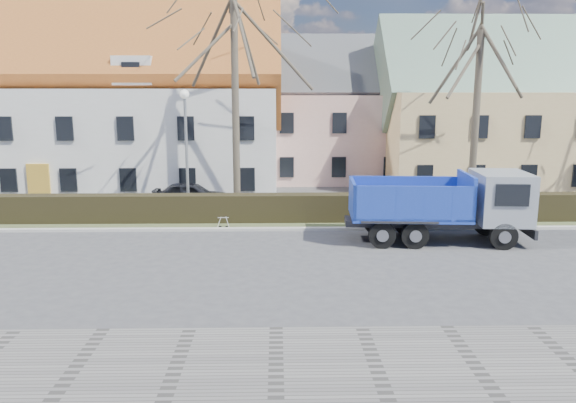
{
  "coord_description": "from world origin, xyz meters",
  "views": [
    {
      "loc": [
        0.03,
        -19.62,
        6.09
      ],
      "look_at": [
        0.49,
        3.11,
        1.6
      ],
      "focal_mm": 35.0,
      "sensor_mm": 36.0,
      "label": 1
    }
  ],
  "objects_px": {
    "dump_truck": "(432,206)",
    "streetlight": "(187,155)",
    "cart_frame": "(219,223)",
    "parked_car_a": "(191,195)"
  },
  "relations": [
    {
      "from": "dump_truck",
      "to": "cart_frame",
      "type": "relative_size",
      "value": 10.93
    },
    {
      "from": "cart_frame",
      "to": "dump_truck",
      "type": "bearing_deg",
      "value": -13.75
    },
    {
      "from": "cart_frame",
      "to": "parked_car_a",
      "type": "height_order",
      "value": "parked_car_a"
    },
    {
      "from": "dump_truck",
      "to": "cart_frame",
      "type": "distance_m",
      "value": 9.27
    },
    {
      "from": "streetlight",
      "to": "cart_frame",
      "type": "distance_m",
      "value": 3.92
    },
    {
      "from": "streetlight",
      "to": "cart_frame",
      "type": "height_order",
      "value": "streetlight"
    },
    {
      "from": "dump_truck",
      "to": "streetlight",
      "type": "distance_m",
      "value": 11.58
    },
    {
      "from": "dump_truck",
      "to": "streetlight",
      "type": "xyz_separation_m",
      "value": [
        -10.61,
        4.35,
        1.62
      ]
    },
    {
      "from": "streetlight",
      "to": "parked_car_a",
      "type": "relative_size",
      "value": 1.55
    },
    {
      "from": "dump_truck",
      "to": "parked_car_a",
      "type": "xyz_separation_m",
      "value": [
        -10.9,
        7.03,
        -0.81
      ]
    }
  ]
}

